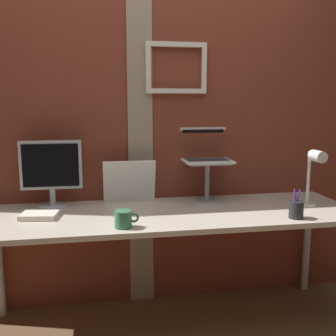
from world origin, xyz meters
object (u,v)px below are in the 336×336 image
whiteboard_panel (129,182)px  pen_cup (296,210)px  desk_lamp (313,172)px  laptop (205,152)px  monitor (51,169)px  coffee_mug (124,219)px

whiteboard_panel → pen_cup: whiteboard_panel is taller
desk_lamp → laptop: bearing=149.2°
whiteboard_panel → monitor: bearing=-175.3°
desk_lamp → coffee_mug: desk_lamp is taller
laptop → desk_lamp: bearing=-30.8°
whiteboard_panel → coffee_mug: whiteboard_panel is taller
pen_cup → coffee_mug: pen_cup is taller
desk_lamp → pen_cup: bearing=-136.5°
pen_cup → desk_lamp: bearing=43.5°
monitor → desk_lamp: size_ratio=1.15×
laptop → desk_lamp: (0.60, -0.36, -0.09)m
whiteboard_panel → coffee_mug: (-0.07, -0.52, -0.09)m
desk_lamp → pen_cup: desk_lamp is taller
monitor → desk_lamp: 1.62m
laptop → pen_cup: 0.73m
laptop → desk_lamp: size_ratio=0.88×
laptop → desk_lamp: laptop is taller
laptop → monitor: bearing=-176.0°
pen_cup → whiteboard_panel: bearing=149.9°
coffee_mug → whiteboard_panel: bearing=82.4°
whiteboard_panel → desk_lamp: bearing=-16.3°
whiteboard_panel → pen_cup: (0.90, -0.52, -0.09)m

